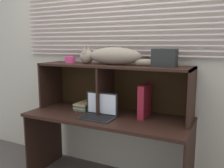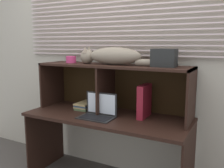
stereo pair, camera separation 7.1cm
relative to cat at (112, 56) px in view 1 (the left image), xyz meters
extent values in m
cube|color=beige|center=(0.00, 0.25, -0.05)|extent=(4.40, 0.04, 2.50)
cube|color=silver|center=(0.00, 0.20, 0.01)|extent=(2.48, 0.02, 0.01)
cube|color=silver|center=(0.00, 0.20, 0.06)|extent=(2.48, 0.02, 0.01)
cube|color=silver|center=(0.00, 0.20, 0.11)|extent=(2.48, 0.02, 0.01)
cube|color=silver|center=(0.00, 0.20, 0.15)|extent=(2.48, 0.02, 0.01)
cube|color=silver|center=(0.00, 0.20, 0.20)|extent=(2.48, 0.02, 0.01)
cube|color=silver|center=(0.00, 0.20, 0.25)|extent=(2.48, 0.02, 0.01)
cube|color=silver|center=(0.00, 0.20, 0.30)|extent=(2.48, 0.02, 0.01)
cube|color=silver|center=(0.00, 0.20, 0.35)|extent=(2.48, 0.02, 0.01)
cube|color=silver|center=(0.00, 0.20, 0.40)|extent=(2.48, 0.02, 0.01)
cube|color=silver|center=(0.00, 0.20, 0.45)|extent=(2.48, 0.02, 0.01)
cube|color=silver|center=(0.00, 0.20, 0.50)|extent=(2.48, 0.02, 0.01)
cube|color=silver|center=(0.00, 0.20, 0.55)|extent=(2.48, 0.02, 0.01)
cube|color=black|center=(0.00, -0.12, -0.59)|extent=(1.62, 0.65, 0.03)
cube|color=black|center=(-0.80, -0.12, -0.95)|extent=(0.02, 0.59, 0.70)
cube|color=black|center=(0.00, 0.00, -0.09)|extent=(1.57, 0.40, 0.02)
cube|color=black|center=(-0.78, 0.00, -0.33)|extent=(0.02, 0.40, 0.49)
cube|color=black|center=(0.77, 0.00, -0.33)|extent=(0.02, 0.40, 0.49)
cube|color=black|center=(-0.07, 0.00, -0.34)|extent=(0.02, 0.38, 0.47)
cube|color=black|center=(0.00, 0.20, -0.33)|extent=(1.57, 0.01, 0.49)
ellipsoid|color=gray|center=(0.03, 0.00, 0.00)|extent=(0.56, 0.19, 0.17)
sphere|color=gray|center=(-0.30, 0.00, -0.01)|extent=(0.14, 0.14, 0.14)
cone|color=gray|center=(-0.30, -0.04, 0.06)|extent=(0.06, 0.06, 0.06)
cone|color=gray|center=(-0.30, 0.04, 0.06)|extent=(0.06, 0.06, 0.06)
cylinder|color=gray|center=(0.41, 0.00, -0.05)|extent=(0.32, 0.07, 0.07)
cube|color=black|center=(-0.04, -0.25, -0.57)|extent=(0.33, 0.21, 0.01)
cube|color=black|center=(-0.04, -0.14, -0.45)|extent=(0.33, 0.01, 0.22)
cube|color=white|center=(-0.04, -0.15, -0.45)|extent=(0.30, 0.00, 0.19)
cube|color=black|center=(-0.04, -0.26, -0.56)|extent=(0.28, 0.15, 0.00)
cube|color=maroon|center=(0.34, 0.00, -0.41)|extent=(0.06, 0.24, 0.31)
cube|color=#4A623E|center=(-0.32, 0.00, -0.56)|extent=(0.15, 0.25, 0.02)
cube|color=tan|center=(-0.33, 0.00, -0.54)|extent=(0.15, 0.25, 0.01)
cube|color=#3B597C|center=(-0.32, 0.00, -0.53)|extent=(0.15, 0.25, 0.02)
cube|color=tan|center=(-0.32, -0.01, -0.51)|extent=(0.15, 0.25, 0.02)
cylinder|color=#D33C78|center=(-0.50, 0.00, -0.05)|extent=(0.11, 0.11, 0.07)
cube|color=black|center=(0.52, 0.00, 0.00)|extent=(0.21, 0.15, 0.16)
camera|label=1|loc=(1.06, -2.18, 0.12)|focal=39.43mm
camera|label=2|loc=(1.13, -2.15, 0.12)|focal=39.43mm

